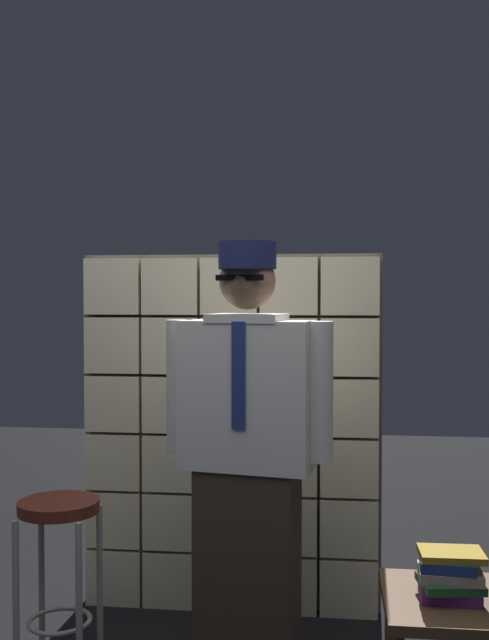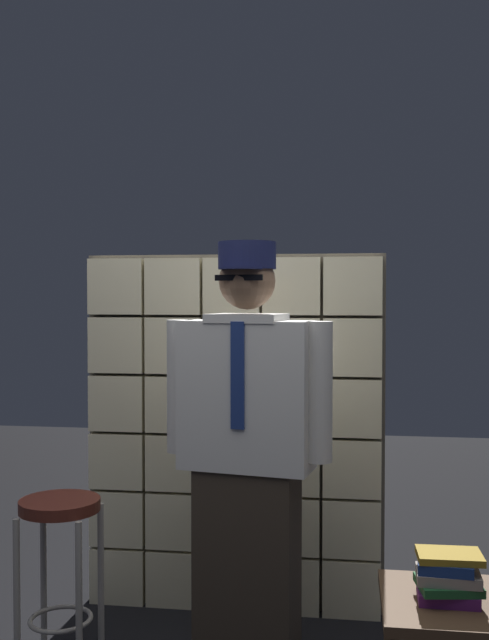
# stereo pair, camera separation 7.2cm
# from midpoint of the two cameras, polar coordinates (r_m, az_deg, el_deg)

# --- Properties ---
(glass_block_wall) EXTENTS (1.52, 0.10, 1.82)m
(glass_block_wall) POSITION_cam_midpoint_polar(r_m,az_deg,el_deg) (3.78, -1.71, -8.82)
(glass_block_wall) COLOR beige
(glass_block_wall) RESTS_ON ground
(standing_person) EXTENTS (0.73, 0.35, 1.81)m
(standing_person) POSITION_cam_midpoint_polar(r_m,az_deg,el_deg) (3.12, -0.45, -10.05)
(standing_person) COLOR #382D23
(standing_person) RESTS_ON ground
(bar_stool) EXTENTS (0.34, 0.34, 0.73)m
(bar_stool) POSITION_cam_midpoint_polar(r_m,az_deg,el_deg) (3.35, -14.74, -16.37)
(bar_stool) COLOR #592319
(bar_stool) RESTS_ON ground
(side_table) EXTENTS (0.52, 0.52, 0.50)m
(side_table) POSITION_cam_midpoint_polar(r_m,az_deg,el_deg) (2.96, 15.29, -21.12)
(side_table) COLOR #513823
(side_table) RESTS_ON ground
(book_stack) EXTENTS (0.24, 0.21, 0.17)m
(book_stack) POSITION_cam_midpoint_polar(r_m,az_deg,el_deg) (2.88, 14.82, -18.54)
(book_stack) COLOR #591E66
(book_stack) RESTS_ON side_table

